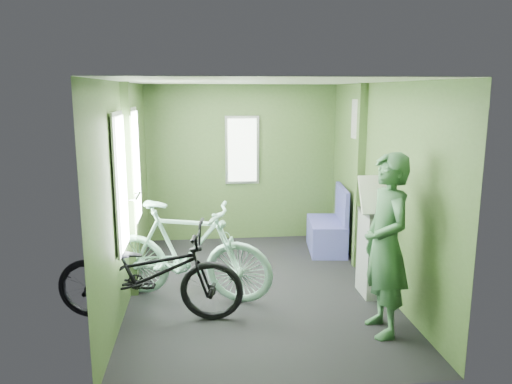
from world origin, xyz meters
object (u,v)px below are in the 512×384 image
at_px(bicycle_mint, 187,301).
at_px(waste_box, 375,253).
at_px(passenger, 386,245).
at_px(bench_seat, 328,232).
at_px(bicycle_black, 152,319).

distance_m(bicycle_mint, waste_box, 2.10).
relative_size(passenger, bench_seat, 1.85).
bearing_deg(bicycle_black, passenger, -94.28).
relative_size(bicycle_mint, passenger, 1.11).
bearing_deg(bicycle_black, bicycle_mint, -31.81).
distance_m(bicycle_mint, bench_seat, 2.47).
height_order(bicycle_mint, waste_box, waste_box).
distance_m(passenger, bench_seat, 2.48).
distance_m(bicycle_black, bench_seat, 2.98).
xyz_separation_m(waste_box, bench_seat, (-0.12, 1.55, -0.21)).
xyz_separation_m(passenger, bench_seat, (0.10, 2.41, -0.58)).
relative_size(bicycle_mint, bench_seat, 2.05).
bearing_deg(waste_box, passenger, -104.07).
distance_m(bicycle_black, bicycle_mint, 0.52).
xyz_separation_m(bicycle_mint, waste_box, (2.04, -0.02, 0.47)).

